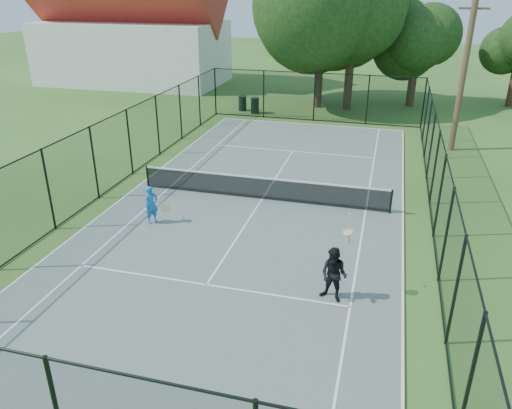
% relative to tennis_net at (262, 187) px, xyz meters
% --- Properties ---
extents(ground, '(120.00, 120.00, 0.00)m').
position_rel_tennis_net_xyz_m(ground, '(0.00, 0.00, -0.58)').
color(ground, '#2C521C').
extents(tennis_court, '(11.00, 24.00, 0.06)m').
position_rel_tennis_net_xyz_m(tennis_court, '(0.00, 0.00, -0.55)').
color(tennis_court, slate).
rests_on(tennis_court, ground).
extents(tennis_net, '(10.08, 0.08, 0.95)m').
position_rel_tennis_net_xyz_m(tennis_net, '(0.00, 0.00, 0.00)').
color(tennis_net, black).
rests_on(tennis_net, tennis_court).
extents(fence, '(13.10, 26.10, 3.00)m').
position_rel_tennis_net_xyz_m(fence, '(0.00, 0.00, 0.92)').
color(fence, black).
rests_on(fence, ground).
extents(tree_near_left, '(7.97, 7.97, 10.40)m').
position_rel_tennis_net_xyz_m(tree_near_left, '(-0.34, 16.87, 5.82)').
color(tree_near_left, '#332114').
rests_on(tree_near_left, ground).
extents(tree_near_mid, '(6.31, 6.31, 8.25)m').
position_rel_tennis_net_xyz_m(tree_near_mid, '(1.73, 16.70, 4.50)').
color(tree_near_mid, '#332114').
rests_on(tree_near_mid, ground).
extents(tree_near_right, '(5.11, 5.11, 7.05)m').
position_rel_tennis_net_xyz_m(tree_near_right, '(5.92, 18.96, 3.90)').
color(tree_near_right, '#332114').
rests_on(tree_near_right, ground).
extents(building, '(15.30, 8.15, 11.87)m').
position_rel_tennis_net_xyz_m(building, '(-17.00, 22.00, 4.35)').
color(building, silver).
rests_on(building, ground).
extents(trash_bin_left, '(0.58, 0.58, 0.98)m').
position_rel_tennis_net_xyz_m(trash_bin_left, '(-5.10, 14.46, -0.08)').
color(trash_bin_left, black).
rests_on(trash_bin_left, ground).
extents(trash_bin_right, '(0.58, 0.58, 1.03)m').
position_rel_tennis_net_xyz_m(trash_bin_right, '(-4.10, 13.98, -0.06)').
color(trash_bin_right, black).
rests_on(trash_bin_right, ground).
extents(utility_pole, '(1.40, 0.30, 7.59)m').
position_rel_tennis_net_xyz_m(utility_pole, '(7.91, 9.00, 3.28)').
color(utility_pole, '#4C3823').
rests_on(utility_pole, ground).
extents(player_blue, '(0.87, 0.61, 1.40)m').
position_rel_tennis_net_xyz_m(player_blue, '(-3.31, -3.06, 0.18)').
color(player_blue, blue).
rests_on(player_blue, tennis_court).
extents(player_black, '(0.92, 1.09, 2.37)m').
position_rel_tennis_net_xyz_m(player_black, '(3.60, -6.18, 0.28)').
color(player_black, black).
rests_on(player_black, tennis_court).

